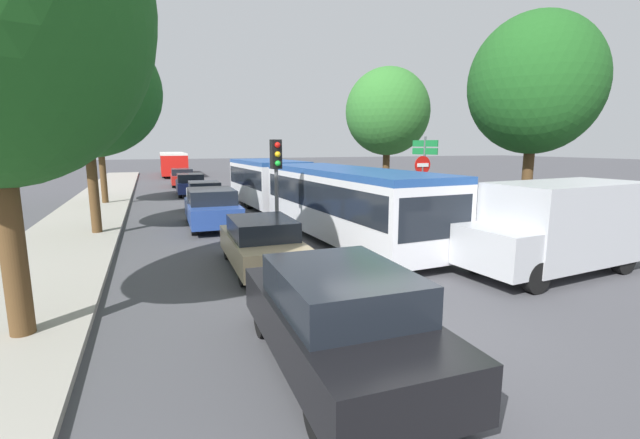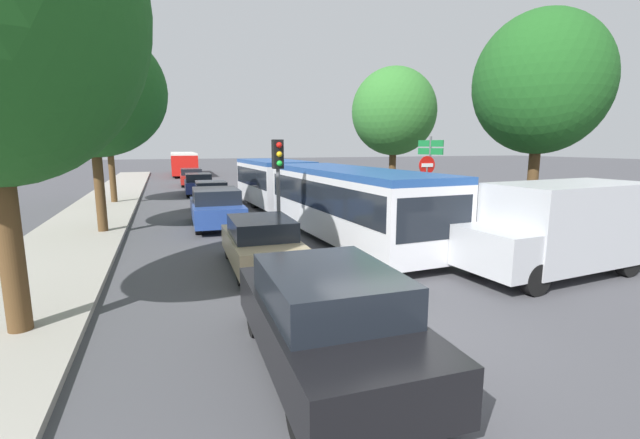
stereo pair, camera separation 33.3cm
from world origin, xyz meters
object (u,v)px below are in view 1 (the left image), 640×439
queued_car_silver (205,194)px  queued_car_red (182,177)px  queued_car_black (339,318)px  queued_car_navy (190,184)px  city_bus_rear (173,162)px  direction_sign_post (424,161)px  queued_car_blue (212,208)px  no_entry_sign (422,180)px  tree_left_mid (84,90)px  articulated_bus (306,190)px  tree_right_near (535,85)px  traffic_light (276,169)px  tree_right_mid (388,112)px  tree_left_far (99,109)px  white_van (559,225)px  queued_car_tan (262,243)px

queued_car_silver → queued_car_red: 12.56m
queued_car_black → queued_car_navy: queued_car_black is taller
city_bus_rear → direction_sign_post: bearing=-163.7°
queued_car_blue → queued_car_red: 18.39m
no_entry_sign → tree_left_mid: tree_left_mid is taller
articulated_bus → tree_right_near: (6.34, -5.30, 3.83)m
traffic_light → tree_right_mid: (7.92, 6.79, 2.42)m
queued_car_navy → traffic_light: 16.10m
tree_left_far → tree_right_mid: tree_left_far is taller
articulated_bus → queued_car_black: (-3.55, -11.24, -0.64)m
queued_car_silver → tree_right_near: bearing=-139.0°
direction_sign_post → tree_left_mid: 13.47m
articulated_bus → queued_car_red: (-3.57, 19.02, -0.72)m
queued_car_red → tree_left_far: 11.68m
queued_car_silver → white_van: white_van is taller
white_van → tree_left_far: size_ratio=0.68×
tree_left_mid → queued_car_silver: bearing=53.3°
tree_left_far → queued_car_red: bearing=64.6°
queued_car_navy → tree_left_mid: (-4.31, -11.94, 4.36)m
white_van → queued_car_blue: bearing=-57.1°
queued_car_black → no_entry_sign: size_ratio=1.58×
queued_car_blue → traffic_light: bearing=-159.1°
queued_car_tan → queued_car_red: queued_car_red is taller
articulated_bus → queued_car_blue: bearing=-102.2°
direction_sign_post → articulated_bus: bearing=-19.9°
articulated_bus → queued_car_silver: (-3.34, 6.46, -0.74)m
queued_car_navy → queued_car_red: (-0.04, 6.66, -0.01)m
city_bus_rear → tree_left_mid: (-4.29, -31.89, 3.67)m
queued_car_navy → tree_right_mid: bearing=-133.3°
queued_car_red → no_entry_sign: 22.87m
articulated_bus → white_van: (3.58, -8.92, -0.18)m
articulated_bus → traffic_light: size_ratio=4.90×
queued_car_red → traffic_light: 22.72m
no_entry_sign → tree_left_far: bearing=-134.4°
queued_car_tan → queued_car_black: bearing=179.3°
tree_left_mid → tree_left_far: (-0.37, 8.82, 0.03)m
queued_car_red → direction_sign_post: (8.92, -19.61, 1.85)m
queued_car_tan → tree_left_far: (-4.87, 15.07, 4.41)m
tree_left_mid → tree_right_mid: tree_left_mid is taller
queued_car_black → queued_car_navy: (0.02, 23.60, -0.07)m
queued_car_tan → queued_car_red: 24.84m
queued_car_blue → white_van: bearing=-140.9°
tree_left_far → tree_right_mid: bearing=-23.6°
queued_car_silver → tree_left_mid: size_ratio=0.53×
queued_car_tan → no_entry_sign: no_entry_sign is taller
queued_car_blue → no_entry_sign: (7.62, -3.20, 1.10)m
no_entry_sign → queued_car_black: bearing=-40.6°
tree_right_near → queued_car_red: bearing=112.2°
articulated_bus → tree_left_mid: bearing=-95.8°
tree_right_mid → articulated_bus: bearing=-150.5°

